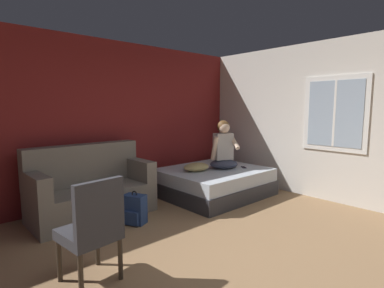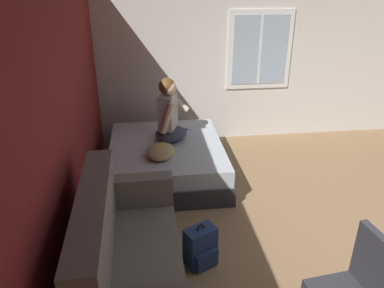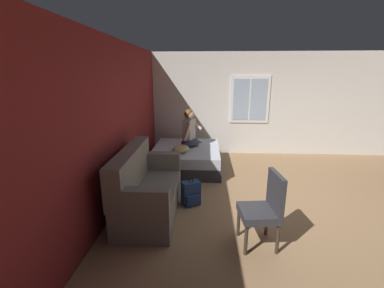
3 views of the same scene
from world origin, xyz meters
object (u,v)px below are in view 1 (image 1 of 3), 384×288
(bed, at_px, (214,182))
(backpack, at_px, (134,210))
(throw_pillow, at_px, (196,167))
(couch, at_px, (91,189))
(cell_phone, at_px, (244,167))
(side_chair, at_px, (93,227))
(person_seated, at_px, (224,149))

(bed, xyz_separation_m, backpack, (-1.79, -0.22, -0.04))
(throw_pillow, bearing_deg, backpack, -167.93)
(bed, height_order, couch, couch)
(couch, xyz_separation_m, cell_phone, (2.60, -0.76, 0.09))
(throw_pillow, bearing_deg, cell_phone, -23.69)
(bed, height_order, backpack, bed)
(couch, bearing_deg, bed, -12.79)
(couch, bearing_deg, cell_phone, -16.35)
(throw_pillow, height_order, cell_phone, throw_pillow)
(side_chair, relative_size, cell_phone, 6.81)
(person_seated, xyz_separation_m, throw_pillow, (-0.53, 0.15, -0.29))
(couch, height_order, side_chair, couch)
(side_chair, distance_m, person_seated, 3.21)
(bed, bearing_deg, backpack, -172.93)
(side_chair, distance_m, cell_phone, 3.43)
(person_seated, relative_size, cell_phone, 6.08)
(bed, height_order, throw_pillow, throw_pillow)
(couch, xyz_separation_m, person_seated, (2.28, -0.54, 0.44))
(side_chair, bearing_deg, person_seated, 20.83)
(side_chair, height_order, backpack, side_chair)
(backpack, bearing_deg, side_chair, -135.82)
(bed, distance_m, couch, 2.16)
(throw_pillow, bearing_deg, side_chair, -152.26)
(person_seated, relative_size, backpack, 1.91)
(couch, bearing_deg, person_seated, -13.40)
(bed, height_order, person_seated, person_seated)
(backpack, height_order, cell_phone, cell_phone)
(person_seated, height_order, cell_phone, person_seated)
(backpack, bearing_deg, throw_pillow, 12.07)
(side_chair, bearing_deg, cell_phone, 15.54)
(couch, xyz_separation_m, side_chair, (-0.70, -1.68, 0.14))
(person_seated, bearing_deg, side_chair, -159.17)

